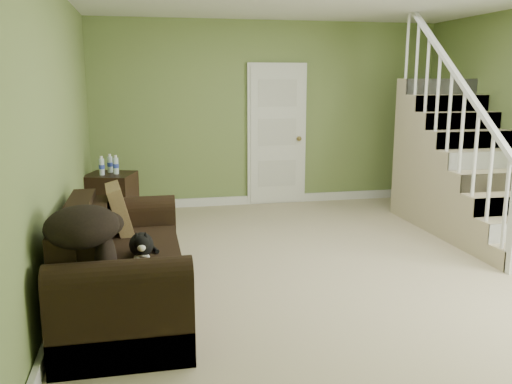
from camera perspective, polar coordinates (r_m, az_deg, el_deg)
name	(u,v)px	position (r m, az deg, el deg)	size (l,w,h in m)	color
floor	(332,263)	(5.49, 7.98, -7.40)	(5.00, 5.50, 0.01)	tan
wall_back	(269,114)	(7.84, 1.42, 8.19)	(5.00, 0.04, 2.60)	olive
wall_left	(58,138)	(4.94, -20.10, 5.35)	(0.04, 5.50, 2.60)	olive
baseboard_back	(269,199)	(7.99, 1.42, -0.74)	(5.00, 0.04, 0.12)	white
baseboard_left	(72,275)	(5.21, -18.80, -8.29)	(0.04, 5.50, 0.12)	white
door	(277,135)	(7.85, 2.20, 6.03)	(0.86, 0.12, 2.02)	white
staircase	(462,176)	(7.05, 20.87, 1.61)	(1.00, 2.51, 2.82)	tan
sofa	(120,270)	(4.45, -14.17, -8.01)	(0.90, 2.09, 0.83)	black
side_table	(111,199)	(6.93, -14.98, -0.75)	(0.68, 0.68, 0.89)	black
cat	(142,245)	(4.29, -11.96, -5.48)	(0.23, 0.49, 0.24)	black
banana	(142,267)	(4.01, -11.89, -7.68)	(0.06, 0.20, 0.06)	yellow
throw_pillow	(120,212)	(5.02, -14.09, -2.03)	(0.12, 0.49, 0.49)	brown
throw_blanket	(82,226)	(3.71, -17.85, -3.45)	(0.47, 0.62, 0.26)	black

